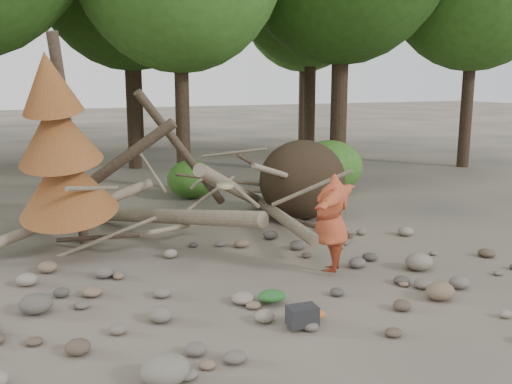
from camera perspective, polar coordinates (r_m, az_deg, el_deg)
name	(u,v)px	position (r m, az deg, el deg)	size (l,w,h in m)	color
ground	(285,292)	(9.58, 2.95, -9.94)	(120.00, 120.00, 0.00)	#514C44
deadfall_pile	(282,184)	(13.85, 2.66, 0.85)	(8.55, 5.24, 3.30)	#332619
dead_conifer	(60,151)	(11.47, -18.97, 3.90)	(2.06, 2.16, 4.35)	#4C3F30
bush_mid	(191,179)	(16.75, -6.51, 1.27)	(1.40, 1.40, 1.12)	#33681E
bush_right	(330,166)	(17.68, 7.38, 2.57)	(2.00, 2.00, 1.60)	#3F7B26
frisbee_thrower	(331,223)	(10.18, 7.55, -3.07)	(3.23, 1.91, 1.81)	#B04627
backpack	(302,320)	(8.24, 4.64, -12.60)	(0.42, 0.28, 0.28)	black
cloth_green	(272,299)	(9.07, 1.59, -10.63)	(0.45, 0.37, 0.17)	#255D25
cloth_orange	(316,317)	(8.54, 6.03, -12.37)	(0.28, 0.23, 0.10)	#C75B22
boulder_front_left	(165,370)	(6.96, -9.06, -17.15)	(0.58, 0.52, 0.35)	slate
boulder_front_right	(440,291)	(9.67, 17.95, -9.41)	(0.47, 0.42, 0.28)	#77624A
boulder_mid_right	(419,262)	(10.97, 16.00, -6.72)	(0.52, 0.47, 0.31)	gray
boulder_mid_left	(36,304)	(9.31, -21.15, -10.39)	(0.50, 0.45, 0.30)	#575149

